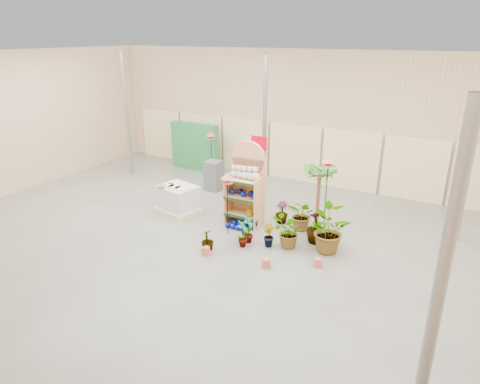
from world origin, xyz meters
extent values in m
cube|color=#58584E|center=(0.00, 0.00, -0.05)|extent=(15.00, 12.00, 0.10)
cube|color=white|center=(0.00, 0.00, 4.55)|extent=(15.00, 12.00, 0.10)
cube|color=tan|center=(0.00, 6.05, 2.25)|extent=(15.00, 0.10, 4.50)
cylinder|color=gray|center=(5.50, -3.50, 2.25)|extent=(0.14, 0.14, 4.50)
cylinder|color=gray|center=(-5.50, 3.50, 2.25)|extent=(0.14, 0.14, 4.50)
cylinder|color=gray|center=(5.50, 3.50, 2.25)|extent=(0.14, 0.14, 4.50)
cylinder|color=gray|center=(0.00, 3.50, 2.25)|extent=(0.14, 0.14, 4.50)
cube|color=#D3BE86|center=(-6.00, 5.92, 1.00)|extent=(1.90, 0.06, 2.00)
cube|color=#D3BE86|center=(-4.00, 5.92, 1.00)|extent=(1.90, 0.06, 2.00)
cube|color=#D3BE86|center=(-2.00, 5.92, 1.00)|extent=(1.90, 0.06, 2.00)
cube|color=#D3BE86|center=(0.00, 5.92, 1.00)|extent=(1.90, 0.06, 2.00)
cube|color=#D3BE86|center=(2.00, 5.92, 1.00)|extent=(1.90, 0.06, 2.00)
cube|color=#D3BE86|center=(4.00, 5.92, 1.00)|extent=(1.90, 0.06, 2.00)
cube|color=#C5824D|center=(0.32, 1.93, 0.91)|extent=(0.97, 0.12, 1.83)
cylinder|color=#C5824D|center=(0.32, 1.93, 1.83)|extent=(0.97, 0.12, 0.97)
cube|color=#C5824D|center=(0.32, 1.65, 0.32)|extent=(0.94, 0.57, 0.04)
cube|color=#0F3819|center=(0.32, 1.39, 0.32)|extent=(0.92, 0.07, 0.06)
cube|color=#C5824D|center=(0.32, 1.65, 0.81)|extent=(0.94, 0.57, 0.04)
cube|color=#0F3819|center=(0.32, 1.39, 0.81)|extent=(0.92, 0.07, 0.06)
cube|color=#C5824D|center=(0.32, 1.65, 1.29)|extent=(0.94, 0.57, 0.04)
cube|color=#0F3819|center=(0.32, 1.39, 1.29)|extent=(0.92, 0.07, 0.06)
cube|color=#C5824D|center=(-0.14, 1.65, 0.70)|extent=(0.06, 0.54, 1.40)
cube|color=#C5824D|center=(0.78, 1.65, 0.70)|extent=(0.06, 0.54, 1.40)
sphere|color=beige|center=(0.00, 1.72, 1.41)|extent=(0.19, 0.19, 0.19)
sphere|color=beige|center=(0.00, 1.72, 1.57)|extent=(0.15, 0.15, 0.15)
sphere|color=beige|center=(0.16, 1.72, 1.41)|extent=(0.20, 0.20, 0.20)
sphere|color=beige|center=(0.16, 1.72, 1.58)|extent=(0.15, 0.15, 0.15)
sphere|color=beige|center=(0.32, 1.72, 1.42)|extent=(0.21, 0.21, 0.21)
sphere|color=beige|center=(0.32, 1.72, 1.59)|extent=(0.15, 0.15, 0.15)
sphere|color=beige|center=(0.48, 1.72, 1.42)|extent=(0.23, 0.23, 0.23)
sphere|color=beige|center=(0.48, 1.72, 1.60)|extent=(0.15, 0.15, 0.15)
sphere|color=beige|center=(0.64, 1.72, 1.43)|extent=(0.24, 0.24, 0.24)
sphere|color=beige|center=(0.64, 1.72, 1.61)|extent=(0.15, 0.15, 0.15)
sphere|color=#06138E|center=(-0.02, 1.63, 0.91)|extent=(0.16, 0.16, 0.16)
sphere|color=#06138E|center=(0.15, 1.76, 0.91)|extent=(0.16, 0.16, 0.16)
sphere|color=#06138E|center=(0.32, 1.63, 0.91)|extent=(0.16, 0.16, 0.16)
sphere|color=#06138E|center=(0.49, 1.76, 0.91)|extent=(0.16, 0.16, 0.16)
sphere|color=#06138E|center=(0.66, 1.63, 0.91)|extent=(0.16, 0.16, 0.16)
sphere|color=#06138E|center=(0.05, 1.25, 0.07)|extent=(0.15, 0.15, 0.15)
sphere|color=#06138E|center=(0.13, 1.49, 0.07)|extent=(0.15, 0.15, 0.15)
sphere|color=#06138E|center=(0.21, 1.25, 0.07)|extent=(0.15, 0.15, 0.15)
sphere|color=#06138E|center=(0.29, 1.49, 0.07)|extent=(0.15, 0.15, 0.15)
sphere|color=#06138E|center=(0.37, 1.25, 0.07)|extent=(0.15, 0.15, 0.15)
sphere|color=#06138E|center=(0.45, 1.49, 0.07)|extent=(0.15, 0.15, 0.15)
sphere|color=#06138E|center=(0.53, 1.25, 0.07)|extent=(0.15, 0.15, 0.15)
cube|color=#D3BE86|center=(-1.77, 1.47, 0.07)|extent=(1.32, 1.18, 0.14)
cube|color=silver|center=(-1.77, 1.47, 0.47)|extent=(1.21, 1.06, 0.66)
cylinder|color=beige|center=(-2.01, 1.33, 0.83)|extent=(0.38, 0.38, 0.04)
cylinder|color=beige|center=(-1.77, 1.33, 0.83)|extent=(0.38, 0.38, 0.04)
cylinder|color=beige|center=(-1.54, 1.33, 0.83)|extent=(0.38, 0.38, 0.04)
cylinder|color=beige|center=(-2.01, 1.61, 0.83)|extent=(0.38, 0.38, 0.04)
cube|color=#3B3B3B|center=(-1.91, 3.60, 0.25)|extent=(0.50, 0.50, 0.50)
cube|color=#3B3B3B|center=(-1.91, 3.60, 0.75)|extent=(0.50, 0.50, 0.50)
cube|color=#266C37|center=(-3.80, 5.20, 0.90)|extent=(2.00, 0.30, 1.80)
cylinder|color=gray|center=(0.10, 3.00, 1.10)|extent=(0.05, 0.05, 2.20)
cube|color=#BA000E|center=(0.10, 2.96, 2.00)|extent=(0.50, 0.03, 0.40)
cylinder|color=black|center=(0.25, 0.94, 0.72)|extent=(0.02, 0.02, 1.43)
cylinder|color=#B95342|center=(0.25, 0.94, 1.43)|extent=(0.30, 0.30, 0.02)
cone|color=#B95342|center=(0.25, 0.94, 1.60)|extent=(0.34, 0.34, 0.14)
cylinder|color=black|center=(2.43, 2.23, 0.93)|extent=(0.02, 0.02, 1.86)
cylinder|color=#B95342|center=(2.43, 2.23, 1.86)|extent=(0.30, 0.30, 0.02)
cone|color=#B95342|center=(2.43, 2.23, 2.03)|extent=(0.34, 0.34, 0.14)
cylinder|color=black|center=(-2.67, 4.63, 0.73)|extent=(0.02, 0.02, 1.46)
cylinder|color=#B95342|center=(-2.67, 4.63, 1.46)|extent=(0.30, 0.30, 0.02)
cone|color=#B95342|center=(-2.67, 4.63, 1.63)|extent=(0.34, 0.34, 0.14)
cylinder|color=brown|center=(2.12, 2.55, 0.74)|extent=(0.10, 0.10, 1.49)
imported|color=#3B7D26|center=(0.97, 0.75, 0.37)|extent=(0.31, 0.42, 0.74)
imported|color=#3B7D26|center=(1.48, 0.84, 0.28)|extent=(0.40, 0.39, 0.57)
imported|color=#3B7D26|center=(1.94, 1.00, 0.41)|extent=(0.87, 0.92, 0.82)
imported|color=#3B7D26|center=(2.43, 1.61, 0.44)|extent=(0.68, 0.68, 0.88)
imported|color=#3B7D26|center=(0.68, 1.49, 0.30)|extent=(0.37, 0.31, 0.60)
imported|color=#3B7D26|center=(1.86, 2.13, 0.43)|extent=(0.88, 0.81, 0.85)
imported|color=#3B7D26|center=(0.29, -0.08, 0.27)|extent=(0.36, 0.36, 0.54)
imported|color=#3B7D26|center=(0.96, 0.48, 0.36)|extent=(0.33, 0.42, 0.72)
imported|color=#3B7D26|center=(2.80, 1.28, 0.56)|extent=(1.30, 1.25, 1.12)
imported|color=#3B7D26|center=(1.19, 2.27, 0.32)|extent=(0.36, 0.36, 0.63)
camera|label=1|loc=(5.58, -7.76, 4.98)|focal=32.00mm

